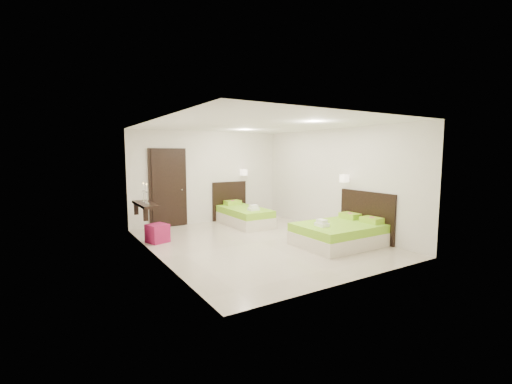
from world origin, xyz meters
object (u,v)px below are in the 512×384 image
nightstand (258,215)px  bed_single (243,215)px  bed_double (341,232)px  ottoman (158,233)px

nightstand → bed_single: bearing=-144.9°
bed_single → bed_double: 3.09m
nightstand → ottoman: size_ratio=0.96×
bed_double → ottoman: size_ratio=4.40×
bed_single → ottoman: size_ratio=4.49×
bed_single → ottoman: bed_single is taller
bed_single → ottoman: bearing=-164.8°
bed_single → bed_double: bearing=-75.6°
bed_single → nightstand: bearing=18.8°
bed_double → nightstand: bearing=92.5°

